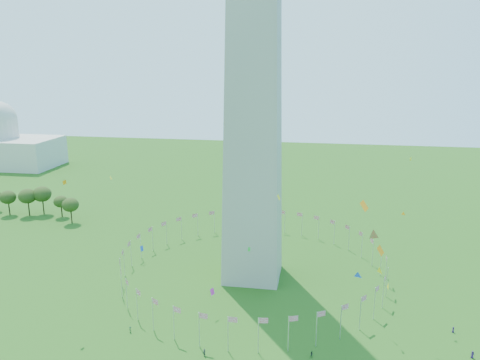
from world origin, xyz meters
TOP-DOWN VIEW (x-y plane):
  - flag_ring at (-0.00, 50.00)m, footprint 80.24×80.24m
  - capitol_building at (-180.00, 180.00)m, footprint 70.00×35.00m
  - kites_aloft at (16.71, 20.75)m, footprint 99.48×62.24m
  - tree_line_west at (-106.39, 90.85)m, footprint 55.62×16.11m

SIDE VIEW (x-z plane):
  - flag_ring at x=0.00m, z-range 0.00..9.00m
  - tree_line_west at x=-106.39m, z-range -0.53..11.73m
  - kites_aloft at x=16.71m, z-range 1.80..40.65m
  - capitol_building at x=-180.00m, z-range 0.00..46.00m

